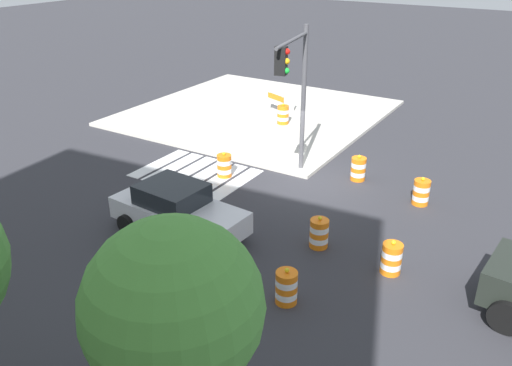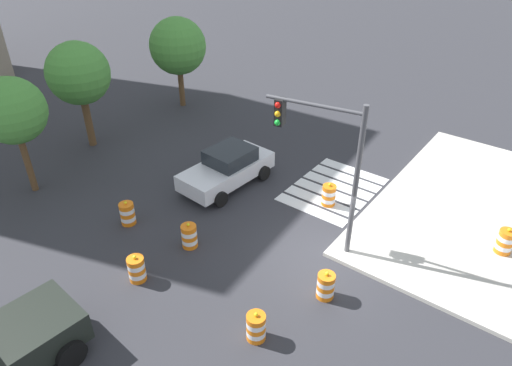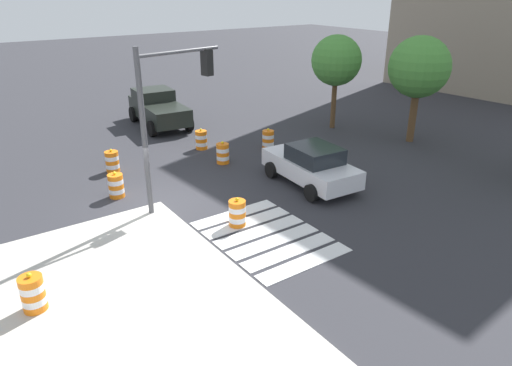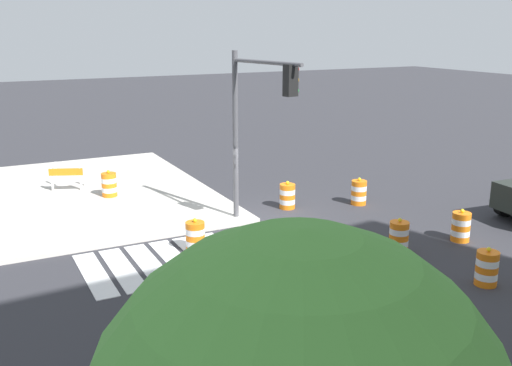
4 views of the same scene
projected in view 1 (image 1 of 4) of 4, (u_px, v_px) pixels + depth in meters
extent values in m
plane|color=#2D2D33|center=(307.00, 180.00, 19.97)|extent=(120.00, 120.00, 0.00)
cube|color=#BCB7AD|center=(257.00, 113.00, 27.41)|extent=(12.00, 12.00, 0.15)
cube|color=silver|center=(235.00, 184.00, 19.59)|extent=(0.60, 3.20, 0.02)
cube|color=silver|center=(219.00, 180.00, 19.95)|extent=(0.60, 3.20, 0.02)
cube|color=silver|center=(203.00, 175.00, 20.30)|extent=(0.60, 3.20, 0.02)
cube|color=silver|center=(188.00, 171.00, 20.66)|extent=(0.60, 3.20, 0.02)
cube|color=silver|center=(174.00, 167.00, 21.02)|extent=(0.60, 3.20, 0.02)
cube|color=silver|center=(159.00, 163.00, 21.38)|extent=(0.60, 3.20, 0.02)
cube|color=silver|center=(179.00, 215.00, 16.01)|extent=(4.42, 2.13, 0.70)
cube|color=#1E2328|center=(172.00, 194.00, 15.87)|extent=(2.01, 1.73, 0.60)
cylinder|color=black|center=(233.00, 225.00, 16.14)|extent=(0.67, 0.28, 0.66)
cylinder|color=black|center=(192.00, 252.00, 14.75)|extent=(0.67, 0.28, 0.66)
cylinder|color=black|center=(170.00, 202.00, 17.57)|extent=(0.67, 0.28, 0.66)
cylinder|color=black|center=(127.00, 224.00, 16.17)|extent=(0.67, 0.28, 0.66)
cylinder|color=black|center=(507.00, 317.00, 12.08)|extent=(0.86, 0.37, 0.84)
cylinder|color=orange|center=(225.00, 174.00, 20.19)|extent=(0.56, 0.56, 0.18)
cylinder|color=white|center=(224.00, 170.00, 20.11)|extent=(0.56, 0.56, 0.18)
cylinder|color=orange|center=(224.00, 166.00, 20.04)|extent=(0.56, 0.56, 0.18)
cylinder|color=white|center=(224.00, 162.00, 19.96)|extent=(0.56, 0.56, 0.18)
cylinder|color=orange|center=(224.00, 157.00, 19.88)|extent=(0.56, 0.56, 0.18)
sphere|color=yellow|center=(224.00, 154.00, 19.82)|extent=(0.12, 0.12, 0.12)
cylinder|color=orange|center=(390.00, 269.00, 14.39)|extent=(0.56, 0.56, 0.18)
cylinder|color=white|center=(391.00, 264.00, 14.31)|extent=(0.56, 0.56, 0.18)
cylinder|color=orange|center=(391.00, 258.00, 14.23)|extent=(0.56, 0.56, 0.18)
cylinder|color=white|center=(392.00, 253.00, 14.16)|extent=(0.56, 0.56, 0.18)
cylinder|color=orange|center=(393.00, 247.00, 14.08)|extent=(0.56, 0.56, 0.18)
sphere|color=yellow|center=(394.00, 243.00, 14.02)|extent=(0.12, 0.12, 0.12)
cylinder|color=orange|center=(318.00, 244.00, 15.60)|extent=(0.56, 0.56, 0.18)
cylinder|color=white|center=(319.00, 238.00, 15.53)|extent=(0.56, 0.56, 0.18)
cylinder|color=orange|center=(319.00, 233.00, 15.45)|extent=(0.56, 0.56, 0.18)
cylinder|color=white|center=(319.00, 228.00, 15.37)|extent=(0.56, 0.56, 0.18)
cylinder|color=orange|center=(320.00, 223.00, 15.30)|extent=(0.56, 0.56, 0.18)
sphere|color=yellow|center=(320.00, 218.00, 15.23)|extent=(0.12, 0.12, 0.12)
cylinder|color=orange|center=(358.00, 177.00, 19.93)|extent=(0.56, 0.56, 0.18)
cylinder|color=white|center=(358.00, 173.00, 19.85)|extent=(0.56, 0.56, 0.18)
cylinder|color=orange|center=(358.00, 169.00, 19.77)|extent=(0.56, 0.56, 0.18)
cylinder|color=white|center=(359.00, 164.00, 19.70)|extent=(0.56, 0.56, 0.18)
cylinder|color=orange|center=(359.00, 160.00, 19.62)|extent=(0.56, 0.56, 0.18)
sphere|color=yellow|center=(359.00, 156.00, 19.56)|extent=(0.12, 0.12, 0.12)
cylinder|color=orange|center=(420.00, 202.00, 18.10)|extent=(0.56, 0.56, 0.18)
cylinder|color=white|center=(420.00, 197.00, 18.02)|extent=(0.56, 0.56, 0.18)
cylinder|color=orange|center=(421.00, 192.00, 17.95)|extent=(0.56, 0.56, 0.18)
cylinder|color=white|center=(422.00, 188.00, 17.87)|extent=(0.56, 0.56, 0.18)
cylinder|color=orange|center=(423.00, 183.00, 17.80)|extent=(0.56, 0.56, 0.18)
sphere|color=yellow|center=(423.00, 179.00, 17.73)|extent=(0.12, 0.12, 0.12)
cylinder|color=orange|center=(286.00, 299.00, 13.21)|extent=(0.56, 0.56, 0.18)
cylinder|color=white|center=(286.00, 293.00, 13.13)|extent=(0.56, 0.56, 0.18)
cylinder|color=orange|center=(286.00, 287.00, 13.06)|extent=(0.56, 0.56, 0.18)
cylinder|color=white|center=(287.00, 281.00, 12.98)|extent=(0.56, 0.56, 0.18)
cylinder|color=orange|center=(287.00, 275.00, 12.90)|extent=(0.56, 0.56, 0.18)
sphere|color=yellow|center=(287.00, 270.00, 12.84)|extent=(0.12, 0.12, 0.12)
cylinder|color=orange|center=(283.00, 122.00, 25.52)|extent=(0.56, 0.56, 0.18)
cylinder|color=white|center=(283.00, 118.00, 25.45)|extent=(0.56, 0.56, 0.18)
cylinder|color=orange|center=(283.00, 115.00, 25.37)|extent=(0.56, 0.56, 0.18)
cylinder|color=white|center=(283.00, 111.00, 25.29)|extent=(0.56, 0.56, 0.18)
cylinder|color=orange|center=(283.00, 108.00, 25.22)|extent=(0.56, 0.56, 0.18)
sphere|color=yellow|center=(283.00, 105.00, 25.15)|extent=(0.12, 0.12, 0.12)
cube|color=silver|center=(283.00, 104.00, 26.77)|extent=(0.09, 0.09, 1.00)
cube|color=silver|center=(293.00, 102.00, 27.14)|extent=(0.09, 0.09, 1.00)
cube|color=silver|center=(270.00, 100.00, 27.58)|extent=(0.09, 0.09, 1.00)
cube|color=silver|center=(280.00, 97.00, 27.95)|extent=(0.09, 0.09, 1.00)
cube|color=orange|center=(276.00, 97.00, 27.06)|extent=(1.22, 0.53, 0.28)
cube|color=white|center=(276.00, 103.00, 27.19)|extent=(1.22, 0.53, 0.20)
cylinder|color=#4C4C51|center=(303.00, 100.00, 19.48)|extent=(0.18, 0.18, 5.50)
cylinder|color=#4C4C51|center=(292.00, 40.00, 17.09)|extent=(0.70, 3.17, 0.12)
cube|color=black|center=(281.00, 61.00, 16.34)|extent=(0.40, 0.34, 0.90)
sphere|color=red|center=(287.00, 52.00, 16.15)|extent=(0.20, 0.20, 0.20)
sphere|color=#F2A514|center=(287.00, 61.00, 16.27)|extent=(0.20, 0.20, 0.20)
sphere|color=green|center=(286.00, 71.00, 16.40)|extent=(0.20, 0.20, 0.20)
sphere|color=#478C38|center=(173.00, 306.00, 7.37)|extent=(2.65, 2.65, 2.65)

